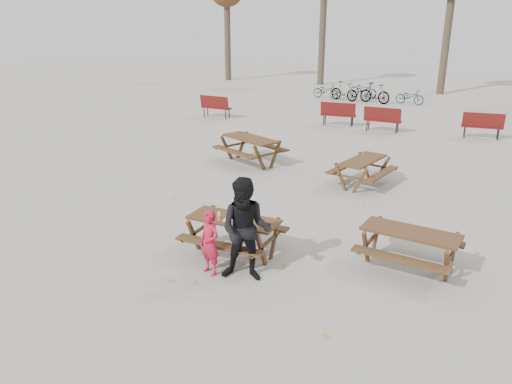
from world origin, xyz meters
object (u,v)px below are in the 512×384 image
at_px(food_tray, 228,220).
at_px(soda_bottle, 219,216).
at_px(adult, 246,230).
at_px(main_picnic_table, 234,227).
at_px(picnic_table_north, 250,151).
at_px(picnic_table_far, 362,172).
at_px(child, 210,243).
at_px(picnic_table_east, 409,250).

height_order(food_tray, soda_bottle, soda_bottle).
bearing_deg(adult, main_picnic_table, 114.86).
height_order(picnic_table_north, picnic_table_far, picnic_table_north).
height_order(main_picnic_table, soda_bottle, soda_bottle).
bearing_deg(main_picnic_table, food_tray, -95.97).
bearing_deg(food_tray, picnic_table_far, 77.93).
bearing_deg(main_picnic_table, picnic_table_far, 77.72).
xyz_separation_m(food_tray, adult, (0.69, -0.59, 0.16)).
height_order(soda_bottle, child, child).
height_order(child, picnic_table_east, child).
bearing_deg(picnic_table_north, picnic_table_east, -17.24).
height_order(main_picnic_table, food_tray, food_tray).
xyz_separation_m(main_picnic_table, picnic_table_north, (-2.61, 5.95, -0.16)).
xyz_separation_m(food_tray, picnic_table_north, (-2.60, 6.14, -0.37)).
distance_m(main_picnic_table, child, 0.89).
relative_size(adult, picnic_table_east, 1.09).
xyz_separation_m(soda_bottle, picnic_table_far, (1.38, 5.59, -0.47)).
distance_m(adult, picnic_table_far, 6.22).
distance_m(main_picnic_table, soda_bottle, 0.39).
bearing_deg(food_tray, soda_bottle, -175.97).
bearing_deg(picnic_table_east, soda_bottle, -156.20).
bearing_deg(picnic_table_north, soda_bottle, -45.18).
bearing_deg(picnic_table_east, picnic_table_far, 120.47).
distance_m(main_picnic_table, picnic_table_far, 5.52).
xyz_separation_m(adult, picnic_table_east, (2.57, 1.70, -0.58)).
distance_m(picnic_table_north, picnic_table_far, 3.83).
height_order(main_picnic_table, picnic_table_far, main_picnic_table).
bearing_deg(child, soda_bottle, 122.97).
relative_size(main_picnic_table, picnic_table_east, 1.02).
height_order(child, picnic_table_far, child).
bearing_deg(main_picnic_table, picnic_table_east, 15.90).
xyz_separation_m(adult, picnic_table_far, (0.51, 6.17, -0.58)).
height_order(soda_bottle, adult, adult).
distance_m(child, picnic_table_north, 7.32).
bearing_deg(food_tray, main_picnic_table, 84.03).
bearing_deg(food_tray, child, -89.86).
bearing_deg(adult, food_tray, 123.58).
distance_m(main_picnic_table, food_tray, 0.28).
bearing_deg(soda_bottle, main_picnic_table, 43.76).
bearing_deg(picnic_table_east, food_tray, -155.43).
bearing_deg(food_tray, picnic_table_east, 18.81).
relative_size(main_picnic_table, picnic_table_far, 1.04).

